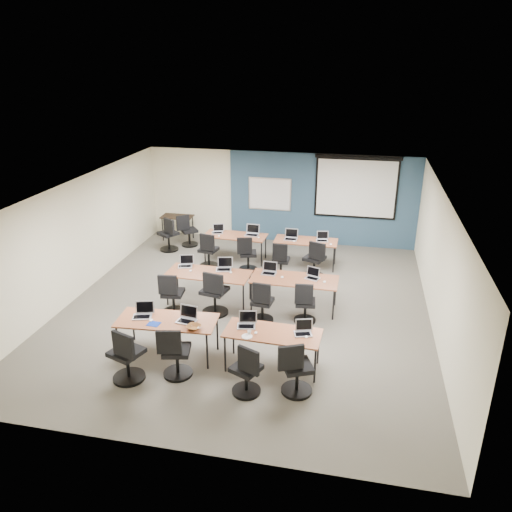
% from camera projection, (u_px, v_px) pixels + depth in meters
% --- Properties ---
extents(floor, '(8.00, 9.00, 0.02)m').
position_uv_depth(floor, '(246.00, 307.00, 11.27)').
color(floor, '#6B6354').
rests_on(floor, ground).
extents(ceiling, '(8.00, 9.00, 0.02)m').
position_uv_depth(ceiling, '(245.00, 190.00, 10.25)').
color(ceiling, white).
rests_on(ceiling, ground).
extents(wall_back, '(8.00, 0.04, 2.70)m').
position_uv_depth(wall_back, '(280.00, 197.00, 14.84)').
color(wall_back, beige).
rests_on(wall_back, ground).
extents(wall_front, '(8.00, 0.04, 2.70)m').
position_uv_depth(wall_front, '(170.00, 371.00, 6.68)').
color(wall_front, beige).
rests_on(wall_front, ground).
extents(wall_left, '(0.04, 9.00, 2.70)m').
position_uv_depth(wall_left, '(78.00, 238.00, 11.53)').
color(wall_left, beige).
rests_on(wall_left, ground).
extents(wall_right, '(0.04, 9.00, 2.70)m').
position_uv_depth(wall_right, '(440.00, 267.00, 9.99)').
color(wall_right, beige).
rests_on(wall_right, ground).
extents(blue_accent_panel, '(5.50, 0.04, 2.70)m').
position_uv_depth(blue_accent_panel, '(322.00, 200.00, 14.57)').
color(blue_accent_panel, '#3D5977').
rests_on(blue_accent_panel, wall_back).
extents(whiteboard, '(1.28, 0.03, 0.98)m').
position_uv_depth(whiteboard, '(270.00, 194.00, 14.79)').
color(whiteboard, silver).
rests_on(whiteboard, wall_back).
extents(projector_screen, '(2.40, 0.10, 1.82)m').
position_uv_depth(projector_screen, '(356.00, 184.00, 14.13)').
color(projector_screen, black).
rests_on(projector_screen, wall_back).
extents(training_table_front_left, '(1.85, 0.77, 0.73)m').
position_uv_depth(training_table_front_left, '(167.00, 322.00, 9.26)').
color(training_table_front_left, brown).
rests_on(training_table_front_left, floor).
extents(training_table_front_right, '(1.72, 0.72, 0.73)m').
position_uv_depth(training_table_front_right, '(273.00, 335.00, 8.84)').
color(training_table_front_right, brown).
rests_on(training_table_front_right, floor).
extents(training_table_mid_left, '(1.89, 0.79, 0.73)m').
position_uv_depth(training_table_mid_left, '(208.00, 275.00, 11.24)').
color(training_table_mid_left, '#9C7240').
rests_on(training_table_mid_left, floor).
extents(training_table_mid_right, '(1.91, 0.80, 0.73)m').
position_uv_depth(training_table_mid_right, '(294.00, 280.00, 10.95)').
color(training_table_mid_right, '#8F613F').
rests_on(training_table_mid_right, floor).
extents(training_table_back_left, '(1.70, 0.71, 0.73)m').
position_uv_depth(training_table_back_left, '(235.00, 237.00, 13.60)').
color(training_table_back_left, brown).
rests_on(training_table_back_left, floor).
extents(training_table_back_right, '(1.66, 0.69, 0.73)m').
position_uv_depth(training_table_back_right, '(306.00, 242.00, 13.21)').
color(training_table_back_right, brown).
rests_on(training_table_back_right, floor).
extents(laptop_0, '(0.35, 0.30, 0.26)m').
position_uv_depth(laptop_0, '(143.00, 313.00, 9.35)').
color(laptop_0, '#B0B0B0').
rests_on(laptop_0, training_table_front_left).
extents(mouse_0, '(0.09, 0.12, 0.04)m').
position_uv_depth(mouse_0, '(151.00, 320.00, 9.20)').
color(mouse_0, white).
rests_on(mouse_0, training_table_front_left).
extents(task_chair_0, '(0.59, 0.57, 1.04)m').
position_uv_depth(task_chair_0, '(127.00, 359.00, 8.56)').
color(task_chair_0, black).
rests_on(task_chair_0, floor).
extents(laptop_1, '(0.35, 0.30, 0.26)m').
position_uv_depth(laptop_1, '(187.00, 317.00, 9.19)').
color(laptop_1, '#BBBBBB').
rests_on(laptop_1, training_table_front_left).
extents(mouse_1, '(0.07, 0.10, 0.03)m').
position_uv_depth(mouse_1, '(199.00, 328.00, 8.95)').
color(mouse_1, white).
rests_on(mouse_1, training_table_front_left).
extents(task_chair_1, '(0.52, 0.52, 1.00)m').
position_uv_depth(task_chair_1, '(175.00, 356.00, 8.69)').
color(task_chair_1, black).
rests_on(task_chair_1, floor).
extents(laptop_2, '(0.33, 0.28, 0.25)m').
position_uv_depth(laptop_2, '(247.00, 322.00, 9.02)').
color(laptop_2, '#ABABAE').
rests_on(laptop_2, training_table_front_right).
extents(mouse_2, '(0.06, 0.09, 0.03)m').
position_uv_depth(mouse_2, '(256.00, 333.00, 8.79)').
color(mouse_2, white).
rests_on(mouse_2, training_table_front_right).
extents(task_chair_2, '(0.53, 0.49, 0.98)m').
position_uv_depth(task_chair_2, '(247.00, 374.00, 8.22)').
color(task_chair_2, black).
rests_on(task_chair_2, floor).
extents(laptop_3, '(0.31, 0.26, 0.23)m').
position_uv_depth(laptop_3, '(303.00, 330.00, 8.77)').
color(laptop_3, '#B9B9C3').
rests_on(laptop_3, training_table_front_right).
extents(mouse_3, '(0.07, 0.10, 0.03)m').
position_uv_depth(mouse_3, '(306.00, 337.00, 8.66)').
color(mouse_3, white).
rests_on(mouse_3, training_table_front_right).
extents(task_chair_3, '(0.56, 0.53, 1.01)m').
position_uv_depth(task_chair_3, '(296.00, 372.00, 8.24)').
color(task_chair_3, black).
rests_on(task_chair_3, floor).
extents(laptop_4, '(0.32, 0.28, 0.25)m').
position_uv_depth(laptop_4, '(186.00, 263.00, 11.57)').
color(laptop_4, silver).
rests_on(laptop_4, training_table_mid_left).
extents(mouse_4, '(0.07, 0.10, 0.03)m').
position_uv_depth(mouse_4, '(191.00, 271.00, 11.31)').
color(mouse_4, white).
rests_on(mouse_4, training_table_mid_left).
extents(task_chair_4, '(0.51, 0.51, 0.99)m').
position_uv_depth(task_chair_4, '(172.00, 297.00, 10.82)').
color(task_chair_4, black).
rests_on(task_chair_4, floor).
extents(laptop_5, '(0.35, 0.29, 0.26)m').
position_uv_depth(laptop_5, '(224.00, 267.00, 11.39)').
color(laptop_5, silver).
rests_on(laptop_5, training_table_mid_left).
extents(mouse_5, '(0.08, 0.11, 0.03)m').
position_uv_depth(mouse_5, '(231.00, 272.00, 11.22)').
color(mouse_5, white).
rests_on(mouse_5, training_table_mid_left).
extents(task_chair_5, '(0.58, 0.58, 1.05)m').
position_uv_depth(task_chair_5, '(215.00, 296.00, 10.78)').
color(task_chair_5, black).
rests_on(task_chair_5, floor).
extents(laptop_6, '(0.32, 0.27, 0.25)m').
position_uv_depth(laptop_6, '(269.00, 271.00, 11.19)').
color(laptop_6, '#B0AFBD').
rests_on(laptop_6, training_table_mid_right).
extents(mouse_6, '(0.08, 0.11, 0.04)m').
position_uv_depth(mouse_6, '(282.00, 277.00, 10.98)').
color(mouse_6, white).
rests_on(mouse_6, training_table_mid_right).
extents(task_chair_6, '(0.48, 0.48, 0.96)m').
position_uv_depth(task_chair_6, '(262.00, 305.00, 10.49)').
color(task_chair_6, black).
rests_on(task_chair_6, floor).
extents(laptop_7, '(0.30, 0.25, 0.23)m').
position_uv_depth(laptop_7, '(313.00, 276.00, 10.95)').
color(laptop_7, silver).
rests_on(laptop_7, training_table_mid_right).
extents(mouse_7, '(0.07, 0.11, 0.04)m').
position_uv_depth(mouse_7, '(325.00, 282.00, 10.76)').
color(mouse_7, white).
rests_on(mouse_7, training_table_mid_right).
extents(task_chair_7, '(0.47, 0.47, 0.95)m').
position_uv_depth(task_chair_7, '(305.00, 306.00, 10.47)').
color(task_chair_7, black).
rests_on(task_chair_7, floor).
extents(laptop_8, '(0.30, 0.26, 0.23)m').
position_uv_depth(laptop_8, '(218.00, 231.00, 13.74)').
color(laptop_8, '#B3B3B8').
rests_on(laptop_8, training_table_back_left).
extents(mouse_8, '(0.08, 0.10, 0.03)m').
position_uv_depth(mouse_8, '(219.00, 236.00, 13.48)').
color(mouse_8, white).
rests_on(mouse_8, training_table_back_left).
extents(task_chair_8, '(0.50, 0.50, 0.98)m').
position_uv_depth(task_chair_8, '(208.00, 253.00, 13.23)').
color(task_chair_8, black).
rests_on(task_chair_8, floor).
extents(laptop_9, '(0.36, 0.31, 0.27)m').
position_uv_depth(laptop_9, '(252.00, 232.00, 13.58)').
color(laptop_9, silver).
rests_on(laptop_9, training_table_back_left).
extents(mouse_9, '(0.08, 0.10, 0.03)m').
position_uv_depth(mouse_9, '(259.00, 238.00, 13.36)').
color(mouse_9, white).
rests_on(mouse_9, training_table_back_left).
extents(task_chair_9, '(0.49, 0.48, 0.97)m').
position_uv_depth(task_chair_9, '(247.00, 257.00, 13.02)').
color(task_chair_9, black).
rests_on(task_chair_9, floor).
extents(laptop_10, '(0.35, 0.29, 0.26)m').
position_uv_depth(laptop_10, '(291.00, 237.00, 13.27)').
color(laptop_10, '#A4A4AE').
rests_on(laptop_10, training_table_back_right).
extents(mouse_10, '(0.07, 0.11, 0.04)m').
position_uv_depth(mouse_10, '(294.00, 241.00, 13.11)').
color(mouse_10, white).
rests_on(mouse_10, training_table_back_right).
extents(task_chair_10, '(0.46, 0.46, 0.95)m').
position_uv_depth(task_chair_10, '(281.00, 263.00, 12.65)').
color(task_chair_10, black).
rests_on(task_chair_10, floor).
extents(laptop_11, '(0.31, 0.26, 0.24)m').
position_uv_depth(laptop_11, '(322.00, 238.00, 13.16)').
color(laptop_11, silver).
rests_on(laptop_11, training_table_back_right).
extents(mouse_11, '(0.07, 0.10, 0.03)m').
position_uv_depth(mouse_11, '(331.00, 244.00, 12.88)').
color(mouse_11, white).
rests_on(mouse_11, training_table_back_right).
extents(task_chair_11, '(0.55, 0.53, 1.01)m').
position_uv_depth(task_chair_11, '(315.00, 262.00, 12.60)').
color(task_chair_11, black).
rests_on(task_chair_11, floor).
extents(blue_mousepad, '(0.24, 0.21, 0.01)m').
position_uv_depth(blue_mousepad, '(154.00, 324.00, 9.09)').
color(blue_mousepad, '#0E2C98').
rests_on(blue_mousepad, training_table_front_left).
extents(snack_bowl, '(0.36, 0.36, 0.07)m').
position_uv_depth(snack_bowl, '(194.00, 327.00, 8.93)').
color(snack_bowl, brown).
rests_on(snack_bowl, training_table_front_left).
extents(snack_plate, '(0.22, 0.22, 0.01)m').
position_uv_depth(snack_plate, '(247.00, 336.00, 8.68)').
color(snack_plate, white).
rests_on(snack_plate, training_table_front_right).
extents(coffee_cup, '(0.06, 0.06, 0.05)m').
position_uv_depth(coffee_cup, '(249.00, 333.00, 8.74)').
color(coffee_cup, white).
rests_on(coffee_cup, snack_plate).
extents(utility_table, '(0.94, 0.52, 0.75)m').
position_uv_depth(utility_table, '(177.00, 219.00, 15.14)').
color(utility_table, black).
rests_on(utility_table, floor).
extents(spare_chair_a, '(0.56, 0.49, 0.97)m').
position_uv_depth(spare_chair_a, '(188.00, 233.00, 14.73)').
color(spare_chair_a, black).
rests_on(spare_chair_a, floor).
extents(spare_chair_b, '(0.60, 0.53, 1.01)m').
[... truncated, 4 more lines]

